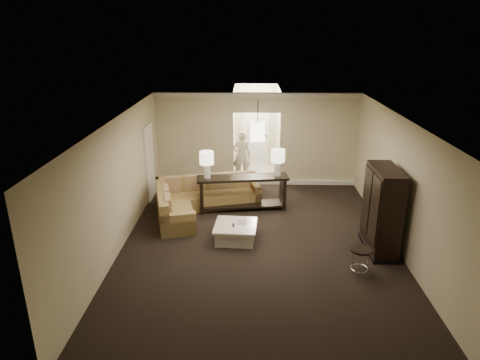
{
  "coord_description": "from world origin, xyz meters",
  "views": [
    {
      "loc": [
        -0.22,
        -8.45,
        4.57
      ],
      "look_at": [
        -0.44,
        1.2,
        1.11
      ],
      "focal_mm": 32.0,
      "sensor_mm": 36.0,
      "label": 1
    }
  ],
  "objects_px": {
    "coffee_table": "(236,232)",
    "person": "(242,153)",
    "drink_table": "(361,256)",
    "console_table": "(242,190)",
    "armoire": "(382,212)",
    "sectional_sofa": "(198,200)"
  },
  "relations": [
    {
      "from": "sectional_sofa",
      "to": "drink_table",
      "type": "distance_m",
      "value": 4.56
    },
    {
      "from": "console_table",
      "to": "armoire",
      "type": "distance_m",
      "value": 3.67
    },
    {
      "from": "sectional_sofa",
      "to": "coffee_table",
      "type": "bearing_deg",
      "value": -70.78
    },
    {
      "from": "coffee_table",
      "to": "person",
      "type": "relative_size",
      "value": 0.57
    },
    {
      "from": "console_table",
      "to": "armoire",
      "type": "bearing_deg",
      "value": -42.66
    },
    {
      "from": "armoire",
      "to": "console_table",
      "type": "bearing_deg",
      "value": 144.59
    },
    {
      "from": "console_table",
      "to": "armoire",
      "type": "relative_size",
      "value": 1.3
    },
    {
      "from": "console_table",
      "to": "drink_table",
      "type": "height_order",
      "value": "console_table"
    },
    {
      "from": "person",
      "to": "drink_table",
      "type": "bearing_deg",
      "value": 114.94
    },
    {
      "from": "sectional_sofa",
      "to": "console_table",
      "type": "xyz_separation_m",
      "value": [
        1.16,
        0.17,
        0.22
      ]
    },
    {
      "from": "armoire",
      "to": "drink_table",
      "type": "distance_m",
      "value": 1.25
    },
    {
      "from": "sectional_sofa",
      "to": "armoire",
      "type": "height_order",
      "value": "armoire"
    },
    {
      "from": "coffee_table",
      "to": "drink_table",
      "type": "distance_m",
      "value": 2.82
    },
    {
      "from": "sectional_sofa",
      "to": "console_table",
      "type": "relative_size",
      "value": 1.19
    },
    {
      "from": "drink_table",
      "to": "person",
      "type": "height_order",
      "value": "person"
    },
    {
      "from": "person",
      "to": "console_table",
      "type": "bearing_deg",
      "value": 92.31
    },
    {
      "from": "drink_table",
      "to": "console_table",
      "type": "bearing_deg",
      "value": 127.4
    },
    {
      "from": "armoire",
      "to": "person",
      "type": "distance_m",
      "value": 5.36
    },
    {
      "from": "sectional_sofa",
      "to": "drink_table",
      "type": "bearing_deg",
      "value": -53.8
    },
    {
      "from": "armoire",
      "to": "sectional_sofa",
      "type": "bearing_deg",
      "value": 154.75
    },
    {
      "from": "sectional_sofa",
      "to": "person",
      "type": "height_order",
      "value": "person"
    },
    {
      "from": "armoire",
      "to": "drink_table",
      "type": "height_order",
      "value": "armoire"
    }
  ]
}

